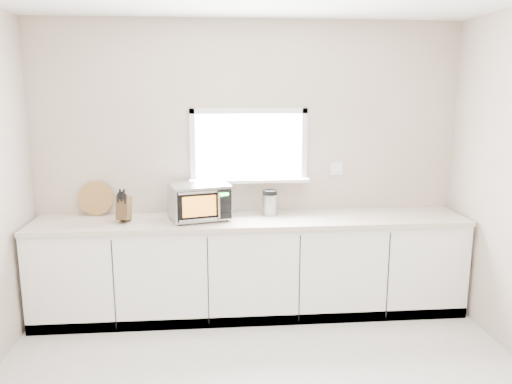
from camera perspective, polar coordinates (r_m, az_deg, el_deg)
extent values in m
cube|color=beige|center=(4.75, -0.83, 2.93)|extent=(4.00, 0.02, 2.70)
cube|color=white|center=(4.71, -0.83, 5.31)|extent=(1.00, 0.02, 0.60)
cube|color=white|center=(4.69, -0.76, 1.34)|extent=(1.12, 0.16, 0.03)
cube|color=white|center=(4.67, -0.82, 9.25)|extent=(1.10, 0.04, 0.05)
cube|color=white|center=(4.74, -0.80, 1.38)|extent=(1.10, 0.04, 0.05)
cube|color=white|center=(4.69, -7.25, 5.19)|extent=(0.05, 0.04, 0.70)
cube|color=white|center=(4.77, 5.52, 5.32)|extent=(0.05, 0.04, 0.70)
cube|color=white|center=(4.88, 9.18, 2.66)|extent=(0.12, 0.01, 0.12)
cube|color=white|center=(4.69, -0.52, -8.69)|extent=(3.92, 0.60, 0.88)
cube|color=beige|center=(4.54, -0.52, -3.27)|extent=(3.92, 0.64, 0.04)
cylinder|color=black|center=(4.36, -8.65, -3.67)|extent=(0.02, 0.02, 0.01)
cylinder|color=black|center=(4.64, -9.42, -2.75)|extent=(0.02, 0.02, 0.01)
cylinder|color=black|center=(4.46, -3.36, -3.21)|extent=(0.02, 0.02, 0.01)
cylinder|color=black|center=(4.74, -4.43, -2.35)|extent=(0.02, 0.02, 0.01)
cube|color=#A9ACB1|center=(4.51, -6.50, -1.04)|extent=(0.58, 0.50, 0.30)
cube|color=black|center=(4.32, -5.86, -1.57)|extent=(0.47, 0.14, 0.26)
cube|color=orange|center=(4.30, -6.49, -1.64)|extent=(0.29, 0.08, 0.18)
cylinder|color=silver|center=(4.33, -4.24, -1.52)|extent=(0.02, 0.02, 0.23)
cube|color=black|center=(4.36, -3.69, -1.41)|extent=(0.12, 0.04, 0.26)
cube|color=#19FF33|center=(4.34, -3.68, -0.27)|extent=(0.08, 0.03, 0.03)
cube|color=silver|center=(4.48, -6.54, 0.88)|extent=(0.58, 0.50, 0.01)
cube|color=#4C351B|center=(4.54, -14.86, -1.76)|extent=(0.12, 0.22, 0.25)
cube|color=black|center=(4.48, -15.46, -0.62)|extent=(0.02, 0.04, 0.09)
cube|color=black|center=(4.47, -15.10, -0.50)|extent=(0.02, 0.04, 0.09)
cube|color=black|center=(4.47, -14.72, -0.75)|extent=(0.02, 0.04, 0.09)
cube|color=black|center=(4.47, -15.30, -0.25)|extent=(0.02, 0.04, 0.09)
cube|color=black|center=(4.46, -14.87, -0.25)|extent=(0.02, 0.04, 0.09)
cylinder|color=olive|center=(4.85, -17.81, -0.68)|extent=(0.32, 0.08, 0.32)
cylinder|color=#A9ACB1|center=(4.64, 1.59, -1.47)|extent=(0.14, 0.14, 0.19)
cylinder|color=black|center=(4.61, 1.60, -0.01)|extent=(0.14, 0.14, 0.05)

